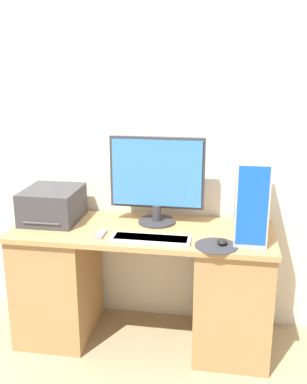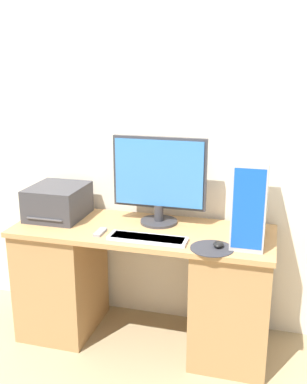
# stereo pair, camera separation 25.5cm
# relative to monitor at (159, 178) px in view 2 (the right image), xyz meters

# --- Properties ---
(ground_plane) EXTENTS (12.00, 12.00, 0.00)m
(ground_plane) POSITION_rel_monitor_xyz_m (-0.07, -0.40, -1.02)
(ground_plane) COLOR #9E8966
(wall_back) EXTENTS (6.40, 0.05, 2.70)m
(wall_back) POSITION_rel_monitor_xyz_m (-0.07, 0.21, 0.33)
(wall_back) COLOR silver
(wall_back) RESTS_ON ground_plane
(desk) EXTENTS (1.53, 0.56, 0.74)m
(desk) POSITION_rel_monitor_xyz_m (-0.07, -0.12, -0.64)
(desk) COLOR tan
(desk) RESTS_ON ground_plane
(monitor) EXTENTS (0.56, 0.22, 0.53)m
(monitor) POSITION_rel_monitor_xyz_m (0.00, 0.00, 0.00)
(monitor) COLOR #333338
(monitor) RESTS_ON desk
(keyboard) EXTENTS (0.44, 0.12, 0.02)m
(keyboard) POSITION_rel_monitor_xyz_m (0.01, -0.29, -0.27)
(keyboard) COLOR silver
(keyboard) RESTS_ON desk
(mousepad) EXTENTS (0.23, 0.23, 0.00)m
(mousepad) POSITION_rel_monitor_xyz_m (0.37, -0.31, -0.28)
(mousepad) COLOR #2D2D33
(mousepad) RESTS_ON desk
(mouse) EXTENTS (0.05, 0.07, 0.03)m
(mouse) POSITION_rel_monitor_xyz_m (0.40, -0.29, -0.26)
(mouse) COLOR black
(mouse) RESTS_ON mousepad
(computer_tower) EXTENTS (0.17, 0.37, 0.47)m
(computer_tower) POSITION_rel_monitor_xyz_m (0.54, -0.14, -0.05)
(computer_tower) COLOR #B2B2B7
(computer_tower) RESTS_ON desk
(printer) EXTENTS (0.33, 0.37, 0.20)m
(printer) POSITION_rel_monitor_xyz_m (-0.64, -0.06, -0.18)
(printer) COLOR #38383D
(printer) RESTS_ON desk
(remote_control) EXTENTS (0.04, 0.12, 0.02)m
(remote_control) POSITION_rel_monitor_xyz_m (-0.28, -0.26, -0.27)
(remote_control) COLOR gray
(remote_control) RESTS_ON desk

